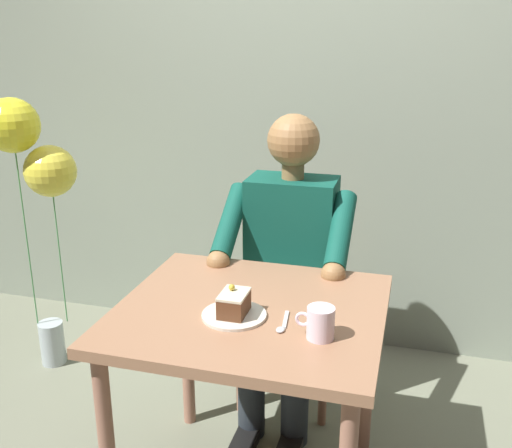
% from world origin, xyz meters
% --- Properties ---
extents(cafe_rear_panel, '(6.40, 0.12, 3.00)m').
position_xyz_m(cafe_rear_panel, '(0.00, -1.26, 1.50)').
color(cafe_rear_panel, gray).
rests_on(cafe_rear_panel, ground).
extents(dining_table, '(0.85, 0.77, 0.74)m').
position_xyz_m(dining_table, '(0.00, 0.00, 0.64)').
color(dining_table, '#9B6D4F').
rests_on(dining_table, ground).
extents(chair, '(0.42, 0.42, 0.91)m').
position_xyz_m(chair, '(0.00, -0.71, 0.50)').
color(chair, '#A3735A').
rests_on(chair, ground).
extents(seated_person, '(0.53, 0.58, 1.28)m').
position_xyz_m(seated_person, '(-0.00, -0.54, 0.67)').
color(seated_person, '#104E40').
rests_on(seated_person, ground).
extents(dessert_plate, '(0.20, 0.20, 0.01)m').
position_xyz_m(dessert_plate, '(0.03, 0.08, 0.75)').
color(dessert_plate, silver).
rests_on(dessert_plate, dining_table).
extents(cake_slice, '(0.08, 0.11, 0.09)m').
position_xyz_m(cake_slice, '(0.03, 0.08, 0.79)').
color(cake_slice, brown).
rests_on(cake_slice, dessert_plate).
extents(coffee_cup, '(0.12, 0.08, 0.10)m').
position_xyz_m(coffee_cup, '(-0.25, 0.13, 0.79)').
color(coffee_cup, white).
rests_on(coffee_cup, dining_table).
extents(dessert_spoon, '(0.03, 0.14, 0.01)m').
position_xyz_m(dessert_spoon, '(-0.13, 0.10, 0.75)').
color(dessert_spoon, silver).
rests_on(dessert_spoon, dining_table).
extents(balloon_display, '(0.37, 0.30, 1.31)m').
position_xyz_m(balloon_display, '(1.19, -0.58, 0.99)').
color(balloon_display, '#B2C1C6').
rests_on(balloon_display, ground).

